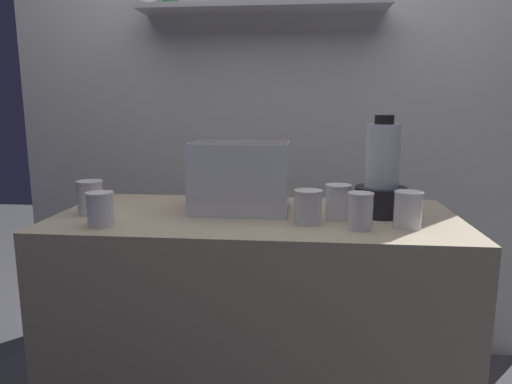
# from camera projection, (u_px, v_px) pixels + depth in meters

# --- Properties ---
(counter) EXTENTS (1.40, 0.64, 0.90)m
(counter) POSITION_uv_depth(u_px,v_px,m) (256.00, 333.00, 1.72)
(counter) COLOR tan
(counter) RESTS_ON ground_plane
(back_wall_unit) EXTENTS (2.60, 0.24, 2.50)m
(back_wall_unit) POSITION_uv_depth(u_px,v_px,m) (271.00, 107.00, 2.32)
(back_wall_unit) COLOR silver
(back_wall_unit) RESTS_ON ground_plane
(carrot_display_bin) EXTENTS (0.34, 0.24, 0.25)m
(carrot_display_bin) POSITION_uv_depth(u_px,v_px,m) (240.00, 189.00, 1.67)
(carrot_display_bin) COLOR white
(carrot_display_bin) RESTS_ON counter
(blender_pitcher) EXTENTS (0.18, 0.18, 0.35)m
(blender_pitcher) POSITION_uv_depth(u_px,v_px,m) (381.00, 178.00, 1.60)
(blender_pitcher) COLOR black
(blender_pitcher) RESTS_ON counter
(juice_cup_orange_far_left) EXTENTS (0.09, 0.09, 0.12)m
(juice_cup_orange_far_left) POSITION_uv_depth(u_px,v_px,m) (90.00, 200.00, 1.63)
(juice_cup_orange_far_left) COLOR white
(juice_cup_orange_far_left) RESTS_ON counter
(juice_cup_beet_left) EXTENTS (0.09, 0.09, 0.11)m
(juice_cup_beet_left) POSITION_uv_depth(u_px,v_px,m) (101.00, 211.00, 1.47)
(juice_cup_beet_left) COLOR white
(juice_cup_beet_left) RESTS_ON counter
(juice_cup_carrot_middle) EXTENTS (0.09, 0.09, 0.11)m
(juice_cup_carrot_middle) POSITION_uv_depth(u_px,v_px,m) (308.00, 209.00, 1.50)
(juice_cup_carrot_middle) COLOR white
(juice_cup_carrot_middle) RESTS_ON counter
(juice_cup_beet_right) EXTENTS (0.09, 0.09, 0.12)m
(juice_cup_beet_right) POSITION_uv_depth(u_px,v_px,m) (338.00, 204.00, 1.56)
(juice_cup_beet_right) COLOR white
(juice_cup_beet_right) RESTS_ON counter
(juice_cup_mango_far_right) EXTENTS (0.08, 0.08, 0.11)m
(juice_cup_mango_far_right) POSITION_uv_depth(u_px,v_px,m) (360.00, 214.00, 1.43)
(juice_cup_mango_far_right) COLOR white
(juice_cup_mango_far_right) RESTS_ON counter
(juice_cup_mango_rightmost) EXTENTS (0.09, 0.09, 0.12)m
(juice_cup_mango_rightmost) POSITION_uv_depth(u_px,v_px,m) (408.00, 212.00, 1.45)
(juice_cup_mango_rightmost) COLOR white
(juice_cup_mango_rightmost) RESTS_ON counter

